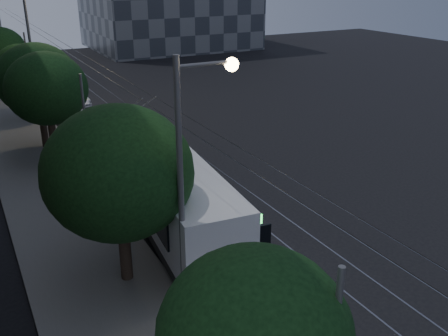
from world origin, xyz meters
TOP-DOWN VIEW (x-y plane):
  - ground at (0.00, 0.00)m, footprint 120.00×120.00m
  - sidewalk at (-7.50, 20.00)m, footprint 5.00×90.00m
  - tram_rails at (2.50, 20.00)m, footprint 4.52×90.00m
  - overhead_wires at (-4.97, 20.00)m, footprint 2.23×90.00m
  - trolleybus at (-3.41, 3.43)m, footprint 3.90×13.14m
  - pickup_silver at (-3.10, 9.47)m, footprint 3.70×5.65m
  - car_white_a at (-3.10, 15.30)m, footprint 2.61×4.68m
  - car_white_b at (-3.54, 21.49)m, footprint 2.80×4.94m
  - car_white_c at (-2.70, 27.13)m, footprint 2.71×4.66m
  - car_white_d at (-3.29, 29.75)m, footprint 2.46×4.47m
  - tree_0 at (-6.50, -9.00)m, footprint 3.99×3.99m
  - tree_1 at (-6.50, 0.00)m, footprint 5.29×5.29m
  - tree_2 at (-6.50, 13.54)m, footprint 4.63×4.63m
  - tree_3 at (-6.50, 16.92)m, footprint 5.05×5.05m
  - tree_4 at (-6.50, 24.29)m, footprint 3.93×3.93m
  - tree_5 at (-6.93, 35.22)m, footprint 4.63×4.63m
  - streetlamp_near at (-4.80, -2.39)m, footprint 2.15×0.44m
  - streetlamp_far at (-5.37, 23.05)m, footprint 2.66×0.44m

SIDE VIEW (x-z plane):
  - ground at x=0.00m, z-range 0.00..0.00m
  - tram_rails at x=2.50m, z-range 0.00..0.02m
  - sidewalk at x=-7.50m, z-range 0.00..0.15m
  - car_white_b at x=-3.54m, z-range 0.00..1.35m
  - car_white_d at x=-3.29m, z-range 0.00..1.44m
  - pickup_silver at x=-3.10m, z-range 0.00..1.44m
  - car_white_c at x=-2.70m, z-range 0.00..1.45m
  - car_white_a at x=-3.10m, z-range 0.00..1.50m
  - trolleybus at x=-3.41m, z-range -1.01..4.61m
  - overhead_wires at x=-4.97m, z-range 0.47..6.47m
  - tree_5 at x=-6.93m, z-range 0.92..6.97m
  - tree_4 at x=-6.50m, z-range 1.12..6.95m
  - tree_0 at x=-6.50m, z-range 1.17..7.16m
  - tree_1 at x=-6.50m, z-range 1.02..7.84m
  - tree_3 at x=-6.50m, z-range 1.12..7.94m
  - tree_2 at x=-6.50m, z-range 1.27..8.01m
  - streetlamp_near at x=-4.80m, z-range 0.96..9.67m
  - streetlamp_far at x=-5.37m, z-range 1.07..12.19m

